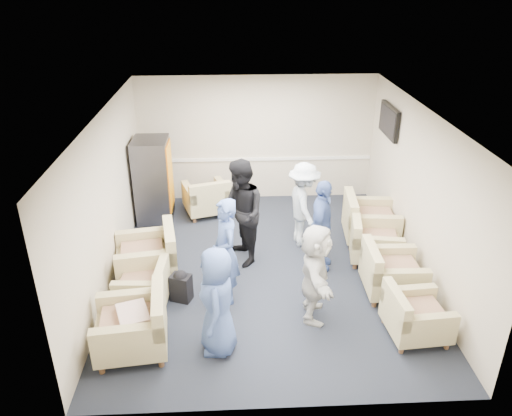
{
  "coord_description": "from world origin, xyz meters",
  "views": [
    {
      "loc": [
        -0.52,
        -7.22,
        4.64
      ],
      "look_at": [
        -0.15,
        0.2,
        1.06
      ],
      "focal_mm": 35.0,
      "sensor_mm": 36.0,
      "label": 1
    }
  ],
  "objects_px": {
    "armchair_left_far": "(151,258)",
    "armchair_right_far": "(367,222)",
    "vending_machine": "(154,180)",
    "person_back_right": "(304,205)",
    "person_back_left": "(241,213)",
    "person_front_right": "(315,273)",
    "person_front_left": "(217,302)",
    "person_mid_right": "(321,226)",
    "armchair_right_midnear": "(389,274)",
    "person_mid_left": "(225,252)",
    "armchair_right_midfar": "(372,242)",
    "armchair_left_near": "(136,327)",
    "armchair_corner": "(207,199)",
    "armchair_left_mid": "(146,285)",
    "armchair_right_near": "(413,317)"
  },
  "relations": [
    {
      "from": "person_back_left",
      "to": "vending_machine",
      "type": "bearing_deg",
      "value": -152.87
    },
    {
      "from": "armchair_left_far",
      "to": "armchair_right_far",
      "type": "height_order",
      "value": "armchair_left_far"
    },
    {
      "from": "armchair_right_far",
      "to": "person_mid_left",
      "type": "xyz_separation_m",
      "value": [
        -2.62,
        -1.73,
        0.46
      ]
    },
    {
      "from": "armchair_corner",
      "to": "person_mid_left",
      "type": "distance_m",
      "value": 3.06
    },
    {
      "from": "vending_machine",
      "to": "person_back_left",
      "type": "xyz_separation_m",
      "value": [
        1.69,
        -1.72,
        0.08
      ]
    },
    {
      "from": "armchair_corner",
      "to": "person_front_right",
      "type": "bearing_deg",
      "value": 99.02
    },
    {
      "from": "armchair_left_mid",
      "to": "armchair_corner",
      "type": "bearing_deg",
      "value": 168.12
    },
    {
      "from": "person_back_right",
      "to": "person_front_right",
      "type": "bearing_deg",
      "value": 167.56
    },
    {
      "from": "armchair_right_midfar",
      "to": "vending_machine",
      "type": "distance_m",
      "value": 4.37
    },
    {
      "from": "person_mid_left",
      "to": "person_back_left",
      "type": "distance_m",
      "value": 1.13
    },
    {
      "from": "armchair_left_far",
      "to": "person_front_right",
      "type": "xyz_separation_m",
      "value": [
        2.51,
        -1.14,
        0.37
      ]
    },
    {
      "from": "person_mid_left",
      "to": "person_front_right",
      "type": "height_order",
      "value": "person_mid_left"
    },
    {
      "from": "armchair_left_near",
      "to": "armchair_right_far",
      "type": "height_order",
      "value": "armchair_right_far"
    },
    {
      "from": "armchair_left_far",
      "to": "person_front_left",
      "type": "height_order",
      "value": "person_front_left"
    },
    {
      "from": "armchair_left_near",
      "to": "person_mid_left",
      "type": "xyz_separation_m",
      "value": [
        1.19,
        1.09,
        0.48
      ]
    },
    {
      "from": "armchair_right_near",
      "to": "armchair_right_midfar",
      "type": "height_order",
      "value": "armchair_right_midfar"
    },
    {
      "from": "person_mid_left",
      "to": "person_back_left",
      "type": "xyz_separation_m",
      "value": [
        0.26,
        1.1,
        0.09
      ]
    },
    {
      "from": "person_mid_left",
      "to": "armchair_right_near",
      "type": "bearing_deg",
      "value": 52.04
    },
    {
      "from": "person_front_left",
      "to": "person_mid_right",
      "type": "distance_m",
      "value": 2.59
    },
    {
      "from": "armchair_right_midnear",
      "to": "person_mid_left",
      "type": "relative_size",
      "value": 0.53
    },
    {
      "from": "armchair_left_mid",
      "to": "person_back_right",
      "type": "relative_size",
      "value": 0.51
    },
    {
      "from": "person_mid_right",
      "to": "vending_machine",
      "type": "bearing_deg",
      "value": 74.37
    },
    {
      "from": "armchair_right_near",
      "to": "person_mid_right",
      "type": "height_order",
      "value": "person_mid_right"
    },
    {
      "from": "armchair_right_near",
      "to": "person_front_left",
      "type": "xyz_separation_m",
      "value": [
        -2.67,
        -0.13,
        0.45
      ]
    },
    {
      "from": "person_mid_right",
      "to": "armchair_right_near",
      "type": "bearing_deg",
      "value": -134.08
    },
    {
      "from": "armchair_left_near",
      "to": "person_back_left",
      "type": "height_order",
      "value": "person_back_left"
    },
    {
      "from": "armchair_left_near",
      "to": "person_mid_right",
      "type": "relative_size",
      "value": 0.64
    },
    {
      "from": "armchair_right_midnear",
      "to": "person_mid_right",
      "type": "xyz_separation_m",
      "value": [
        -0.95,
        0.81,
        0.45
      ]
    },
    {
      "from": "armchair_right_midfar",
      "to": "person_front_left",
      "type": "distance_m",
      "value": 3.43
    },
    {
      "from": "vending_machine",
      "to": "person_back_right",
      "type": "bearing_deg",
      "value": -22.12
    },
    {
      "from": "armchair_left_near",
      "to": "armchair_corner",
      "type": "xyz_separation_m",
      "value": [
        0.78,
        4.07,
        -0.03
      ]
    },
    {
      "from": "armchair_right_midnear",
      "to": "vending_machine",
      "type": "xyz_separation_m",
      "value": [
        -3.97,
        2.79,
        0.5
      ]
    },
    {
      "from": "armchair_corner",
      "to": "vending_machine",
      "type": "bearing_deg",
      "value": -7.57
    },
    {
      "from": "vending_machine",
      "to": "person_mid_left",
      "type": "height_order",
      "value": "vending_machine"
    },
    {
      "from": "armchair_corner",
      "to": "person_back_left",
      "type": "distance_m",
      "value": 2.09
    },
    {
      "from": "armchair_left_near",
      "to": "vending_machine",
      "type": "relative_size",
      "value": 0.6
    },
    {
      "from": "armchair_left_far",
      "to": "armchair_right_near",
      "type": "relative_size",
      "value": 1.29
    },
    {
      "from": "armchair_left_far",
      "to": "person_back_right",
      "type": "xyz_separation_m",
      "value": [
        2.63,
        1.02,
        0.41
      ]
    },
    {
      "from": "armchair_right_midfar",
      "to": "armchair_right_far",
      "type": "relative_size",
      "value": 0.95
    },
    {
      "from": "person_mid_right",
      "to": "person_mid_left",
      "type": "bearing_deg",
      "value": 135.63
    },
    {
      "from": "person_front_left",
      "to": "person_mid_right",
      "type": "height_order",
      "value": "person_mid_right"
    },
    {
      "from": "armchair_left_near",
      "to": "armchair_left_mid",
      "type": "height_order",
      "value": "armchair_left_near"
    },
    {
      "from": "armchair_right_midnear",
      "to": "person_mid_right",
      "type": "bearing_deg",
      "value": 51.12
    },
    {
      "from": "person_back_left",
      "to": "person_mid_right",
      "type": "distance_m",
      "value": 1.36
    },
    {
      "from": "armchair_left_far",
      "to": "armchair_right_midfar",
      "type": "xyz_separation_m",
      "value": [
        3.76,
        0.4,
        -0.04
      ]
    },
    {
      "from": "armchair_left_far",
      "to": "armchair_right_midfar",
      "type": "distance_m",
      "value": 3.79
    },
    {
      "from": "armchair_right_near",
      "to": "person_back_left",
      "type": "height_order",
      "value": "person_back_left"
    },
    {
      "from": "person_back_left",
      "to": "person_mid_right",
      "type": "bearing_deg",
      "value": 61.74
    },
    {
      "from": "armchair_left_mid",
      "to": "person_mid_right",
      "type": "xyz_separation_m",
      "value": [
        2.79,
        0.86,
        0.49
      ]
    },
    {
      "from": "armchair_right_far",
      "to": "vending_machine",
      "type": "distance_m",
      "value": 4.22
    }
  ]
}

